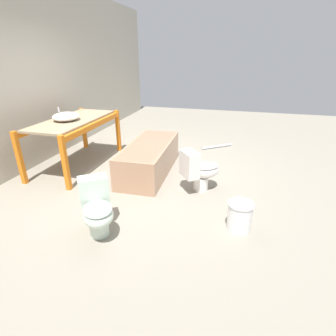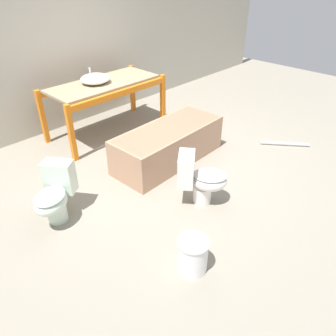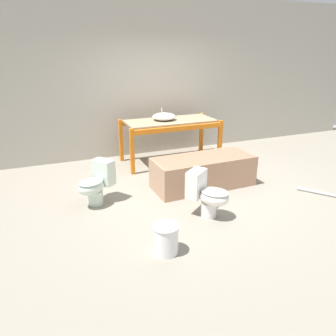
# 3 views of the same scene
# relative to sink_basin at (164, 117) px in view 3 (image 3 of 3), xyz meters

# --- Properties ---
(ground_plane) EXTENTS (12.00, 12.00, 0.00)m
(ground_plane) POSITION_rel_sink_basin_xyz_m (-0.01, -1.37, -0.93)
(ground_plane) COLOR gray
(warehouse_wall_rear) EXTENTS (10.80, 0.08, 3.20)m
(warehouse_wall_rear) POSITION_rel_sink_basin_xyz_m (-0.01, 0.73, 0.67)
(warehouse_wall_rear) COLOR #B2AD9E
(warehouse_wall_rear) RESTS_ON ground_plane
(shelving_rack) EXTENTS (1.90, 0.88, 0.86)m
(shelving_rack) POSITION_rel_sink_basin_xyz_m (0.11, -0.05, -0.19)
(shelving_rack) COLOR orange
(shelving_rack) RESTS_ON ground_plane
(sink_basin) EXTENTS (0.46, 0.44, 0.22)m
(sink_basin) POSITION_rel_sink_basin_xyz_m (0.00, 0.00, 0.00)
(sink_basin) COLOR white
(sink_basin) RESTS_ON shelving_rack
(bathtub_main) EXTENTS (1.71, 0.72, 0.52)m
(bathtub_main) POSITION_rel_sink_basin_xyz_m (0.14, -1.44, -0.63)
(bathtub_main) COLOR tan
(bathtub_main) RESTS_ON ground_plane
(toilet_near) EXTENTS (0.66, 0.60, 0.64)m
(toilet_near) POSITION_rel_sink_basin_xyz_m (-1.64, -1.42, -0.60)
(toilet_near) COLOR silver
(toilet_near) RESTS_ON ground_plane
(toilet_far) EXTENTS (0.61, 0.66, 0.64)m
(toilet_far) POSITION_rel_sink_basin_xyz_m (-0.29, -2.38, -0.60)
(toilet_far) COLOR white
(toilet_far) RESTS_ON ground_plane
(bucket_white) EXTENTS (0.30, 0.30, 0.35)m
(bucket_white) POSITION_rel_sink_basin_xyz_m (-1.14, -2.98, -0.75)
(bucket_white) COLOR white
(bucket_white) RESTS_ON ground_plane
(loose_pipe) EXTENTS (0.50, 0.63, 0.05)m
(loose_pipe) POSITION_rel_sink_basin_xyz_m (1.75, -2.46, -0.90)
(loose_pipe) COLOR #B7B7BC
(loose_pipe) RESTS_ON ground_plane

